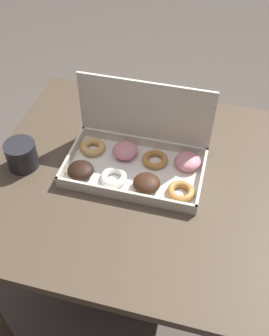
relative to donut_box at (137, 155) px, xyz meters
The scene contains 4 objects.
ground_plane 0.76m from the donut_box, 66.73° to the right, with size 8.00×8.00×0.00m, color #564C44.
dining_table 0.16m from the donut_box, 66.73° to the right, with size 0.91×0.84×0.71m.
donut_box is the anchor object (origin of this frame).
coffee_mug 0.35m from the donut_box, 166.04° to the right, with size 0.09×0.09×0.08m.
Camera 1 is at (0.19, -0.78, 1.58)m, focal length 42.00 mm.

